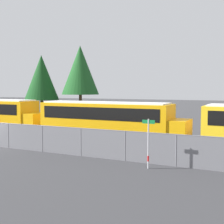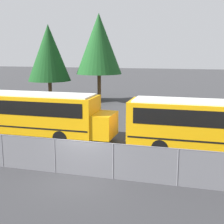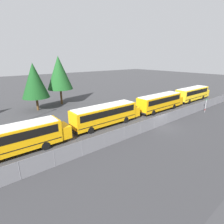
{
  "view_description": "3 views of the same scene",
  "coord_description": "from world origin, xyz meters",
  "px_view_note": "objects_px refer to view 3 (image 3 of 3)",
  "views": [
    {
      "loc": [
        18.02,
        -16.69,
        4.29
      ],
      "look_at": [
        7.02,
        5.77,
        2.4
      ],
      "focal_mm": 50.0,
      "sensor_mm": 36.0,
      "label": 1
    },
    {
      "loc": [
        5.26,
        -13.76,
        6.1
      ],
      "look_at": [
        0.12,
        4.9,
        2.33
      ],
      "focal_mm": 50.0,
      "sensor_mm": 36.0,
      "label": 2
    },
    {
      "loc": [
        -21.71,
        -14.91,
        10.19
      ],
      "look_at": [
        -6.06,
        4.48,
        2.37
      ],
      "focal_mm": 28.0,
      "sensor_mm": 36.0,
      "label": 3
    }
  ],
  "objects_px": {
    "school_bus_0": "(11,139)",
    "tree_1": "(34,81)",
    "school_bus_2": "(160,101)",
    "street_sign": "(206,105)",
    "tree_0": "(59,73)",
    "school_bus_1": "(106,114)",
    "school_bus_3": "(193,93)"
  },
  "relations": [
    {
      "from": "school_bus_2",
      "to": "tree_0",
      "type": "height_order",
      "value": "tree_0"
    },
    {
      "from": "school_bus_2",
      "to": "school_bus_0",
      "type": "bearing_deg",
      "value": -179.46
    },
    {
      "from": "school_bus_3",
      "to": "tree_1",
      "type": "xyz_separation_m",
      "value": [
        -32.1,
        15.41,
        4.0
      ]
    },
    {
      "from": "school_bus_1",
      "to": "school_bus_3",
      "type": "bearing_deg",
      "value": -0.43
    },
    {
      "from": "school_bus_1",
      "to": "tree_1",
      "type": "bearing_deg",
      "value": 110.75
    },
    {
      "from": "street_sign",
      "to": "tree_1",
      "type": "xyz_separation_m",
      "value": [
        -24.65,
        21.87,
        4.49
      ]
    },
    {
      "from": "school_bus_2",
      "to": "school_bus_3",
      "type": "distance_m",
      "value": 13.09
    },
    {
      "from": "school_bus_3",
      "to": "school_bus_1",
      "type": "bearing_deg",
      "value": 179.57
    },
    {
      "from": "school_bus_0",
      "to": "tree_0",
      "type": "distance_m",
      "value": 22.42
    },
    {
      "from": "school_bus_1",
      "to": "school_bus_3",
      "type": "relative_size",
      "value": 1.0
    },
    {
      "from": "school_bus_0",
      "to": "tree_0",
      "type": "height_order",
      "value": "tree_0"
    },
    {
      "from": "school_bus_2",
      "to": "school_bus_1",
      "type": "bearing_deg",
      "value": 178.56
    },
    {
      "from": "street_sign",
      "to": "tree_1",
      "type": "bearing_deg",
      "value": 138.42
    },
    {
      "from": "school_bus_2",
      "to": "street_sign",
      "type": "bearing_deg",
      "value": -48.26
    },
    {
      "from": "street_sign",
      "to": "tree_0",
      "type": "distance_m",
      "value": 30.68
    },
    {
      "from": "school_bus_2",
      "to": "street_sign",
      "type": "relative_size",
      "value": 4.55
    },
    {
      "from": "school_bus_0",
      "to": "tree_1",
      "type": "relative_size",
      "value": 1.31
    },
    {
      "from": "street_sign",
      "to": "tree_0",
      "type": "bearing_deg",
      "value": 128.73
    },
    {
      "from": "school_bus_1",
      "to": "tree_0",
      "type": "bearing_deg",
      "value": 89.97
    },
    {
      "from": "tree_1",
      "to": "tree_0",
      "type": "bearing_deg",
      "value": 16.11
    },
    {
      "from": "school_bus_2",
      "to": "street_sign",
      "type": "height_order",
      "value": "school_bus_2"
    },
    {
      "from": "school_bus_1",
      "to": "school_bus_3",
      "type": "height_order",
      "value": "same"
    },
    {
      "from": "school_bus_1",
      "to": "school_bus_2",
      "type": "distance_m",
      "value": 13.25
    },
    {
      "from": "school_bus_0",
      "to": "tree_0",
      "type": "xyz_separation_m",
      "value": [
        13.11,
        17.47,
        5.05
      ]
    },
    {
      "from": "school_bus_2",
      "to": "tree_0",
      "type": "bearing_deg",
      "value": 127.55
    },
    {
      "from": "school_bus_2",
      "to": "tree_1",
      "type": "height_order",
      "value": "tree_1"
    },
    {
      "from": "school_bus_1",
      "to": "street_sign",
      "type": "relative_size",
      "value": 4.55
    },
    {
      "from": "school_bus_0",
      "to": "street_sign",
      "type": "distance_m",
      "value": 32.56
    },
    {
      "from": "street_sign",
      "to": "school_bus_0",
      "type": "bearing_deg",
      "value": 169.25
    },
    {
      "from": "school_bus_0",
      "to": "school_bus_1",
      "type": "xyz_separation_m",
      "value": [
        13.1,
        0.58,
        0.0
      ]
    },
    {
      "from": "school_bus_0",
      "to": "tree_1",
      "type": "xyz_separation_m",
      "value": [
        7.34,
        15.8,
        4.0
      ]
    },
    {
      "from": "school_bus_0",
      "to": "street_sign",
      "type": "height_order",
      "value": "school_bus_0"
    }
  ]
}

